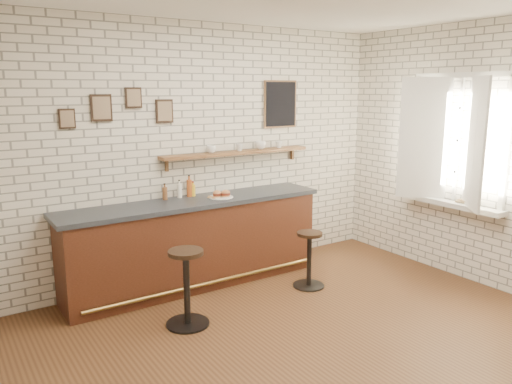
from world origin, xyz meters
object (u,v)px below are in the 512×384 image
shelf_cup_a (211,149)px  shelf_cup_b (240,147)px  bar_counter (195,243)px  condiment_bottle_yellow (193,190)px  shelf_cup_d (279,144)px  bitters_bottle_brown (165,193)px  shelf_cup_c (261,145)px  bitters_bottle_white (179,191)px  bitters_bottle_amber (189,188)px  bar_stool_left (187,285)px  bar_stool_right (309,258)px  book_upper (463,201)px  book_lower (464,203)px  ciabatta_sandwich (221,194)px  sandwich_plate (221,197)px

shelf_cup_a → shelf_cup_b: size_ratio=1.27×
bar_counter → shelf_cup_a: (0.34, 0.20, 1.04)m
condiment_bottle_yellow → shelf_cup_d: shelf_cup_d is taller
bitters_bottle_brown → shelf_cup_c: size_ratio=1.45×
bitters_bottle_white → condiment_bottle_yellow: (0.17, 0.00, -0.01)m
bitters_bottle_amber → shelf_cup_b: size_ratio=2.80×
shelf_cup_b → bitters_bottle_white: bearing=141.7°
bar_counter → shelf_cup_c: bearing=10.9°
bar_stool_left → bar_counter: bearing=58.6°
shelf_cup_d → condiment_bottle_yellow: bearing=169.2°
bar_stool_right → book_upper: 1.91m
bitters_bottle_brown → book_lower: size_ratio=0.83×
shelf_cup_c → bar_stool_right: bearing=174.7°
bitters_bottle_white → book_upper: 3.29m
bitters_bottle_brown → bitters_bottle_amber: (0.31, -0.00, 0.03)m
bitters_bottle_amber → book_upper: bitters_bottle_amber is taller
bar_counter → ciabatta_sandwich: (0.32, -0.05, 0.55)m
condiment_bottle_yellow → bar_stool_right: bearing=-45.1°
bar_stool_right → shelf_cup_c: (-0.01, 0.98, 1.20)m
bar_counter → bar_stool_right: 1.32m
shelf_cup_a → book_lower: size_ratio=0.51×
shelf_cup_d → book_lower: 2.34m
bar_counter → ciabatta_sandwich: ciabatta_sandwich is taller
ciabatta_sandwich → condiment_bottle_yellow: condiment_bottle_yellow is taller
ciabatta_sandwich → shelf_cup_a: size_ratio=1.97×
sandwich_plate → bar_stool_left: 1.33m
shelf_cup_c → shelf_cup_d: 0.28m
bitters_bottle_white → book_lower: bitters_bottle_white is taller
shelf_cup_a → shelf_cup_d: (0.99, 0.00, -0.00)m
ciabatta_sandwich → book_lower: bearing=-33.6°
shelf_cup_b → bar_stool_right: bearing=-109.8°
shelf_cup_c → shelf_cup_b: bearing=83.8°
bitters_bottle_amber → bar_stool_right: 1.60m
condiment_bottle_yellow → shelf_cup_a: bearing=0.0°
bar_stool_left → book_lower: 3.34m
shelf_cup_c → bitters_bottle_brown: bearing=83.8°
bitters_bottle_white → bar_stool_left: size_ratio=0.28×
ciabatta_sandwich → shelf_cup_c: 0.91m
bitters_bottle_brown → book_lower: bearing=-31.6°
condiment_bottle_yellow → book_lower: (2.59, -1.81, -0.14)m
shelf_cup_d → bar_stool_right: bearing=-116.2°
shelf_cup_d → book_upper: size_ratio=0.43×
sandwich_plate → bar_stool_left: (-0.85, -0.83, -0.61)m
shelf_cup_d → book_upper: bearing=-63.7°
bitters_bottle_amber → book_lower: bearing=-34.4°
book_lower → shelf_cup_d: bearing=117.8°
bar_counter → shelf_cup_c: size_ratio=23.95×
sandwich_plate → bar_stool_left: bearing=-135.8°
ciabatta_sandwich → bitters_bottle_brown: size_ratio=1.22×
sandwich_plate → bar_stool_right: (0.74, -0.73, -0.67)m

